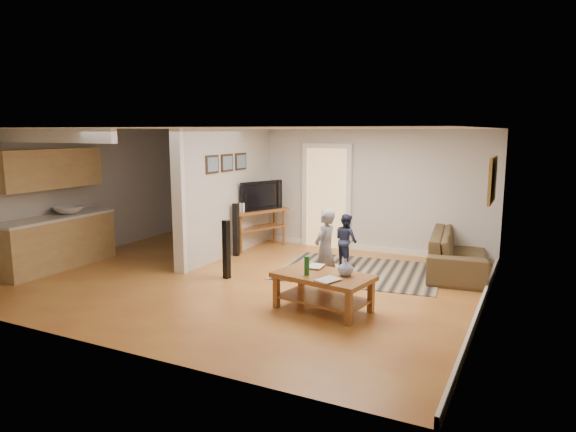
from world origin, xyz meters
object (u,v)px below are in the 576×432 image
Objects in this scene: coffee_table at (325,282)px; speaker_left at (226,249)px; child at (325,289)px; toddler at (345,266)px; tv_console at (258,213)px; sofa at (458,271)px; speaker_right at (236,230)px; toy_basket at (325,273)px.

speaker_left is (-2.07, 0.71, 0.10)m from coffee_table.
child reaches higher than toddler.
child is 1.31× the size of toddler.
tv_console is 1.45× the size of toddler.
child is at bearing -17.86° from tv_console.
coffee_table is at bearing -6.56° from speaker_left.
child is (1.70, 0.20, -0.50)m from speaker_left.
sofa is 3.25m from coffee_table.
speaker_left is at bearing -70.68° from speaker_right.
tv_console reaches higher than speaker_left.
sofa is at bearing 43.01° from toy_basket.
speaker_right is 2.75m from child.
sofa is 2.66m from child.
speaker_right is at bearing 158.21° from toy_basket.
coffee_table is at bearing 137.58° from toddler.
tv_console is at bearing -121.57° from child.
toy_basket is (-1.84, -1.72, 0.16)m from sofa.
toddler is (-1.91, -0.55, 0.00)m from sofa.
coffee_table is at bearing -24.28° from tv_console.
speaker_left reaches higher than sofa.
speaker_left is at bearing 115.97° from sofa.
speaker_left is 1.78m from child.
speaker_right is at bearing 128.66° from speaker_left.
toddler is (1.51, 1.67, -0.50)m from speaker_left.
sofa is 1.67× the size of coffee_table.
coffee_table is 1.47× the size of toddler.
child is (0.12, -0.31, -0.16)m from toy_basket.
speaker_right is 2.42× the size of toy_basket.
child is at bearing 112.19° from coffee_table.
toddler is (2.22, 0.25, -0.53)m from speaker_right.
speaker_right reaches higher than child.
sofa is 2.52m from toy_basket.
speaker_right is (-0.06, -0.79, -0.22)m from tv_console.
tv_console reaches higher than speaker_right.
sofa is at bearing 22.92° from tv_console.
toddler is at bearing -163.63° from child.
toy_basket reaches higher than sofa.
speaker_right reaches higher than speaker_left.
tv_console is 2.35m from toddler.
speaker_right reaches higher than coffee_table.
child is (-1.72, -2.02, 0.00)m from sofa.
toddler is at bearing 99.19° from sofa.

